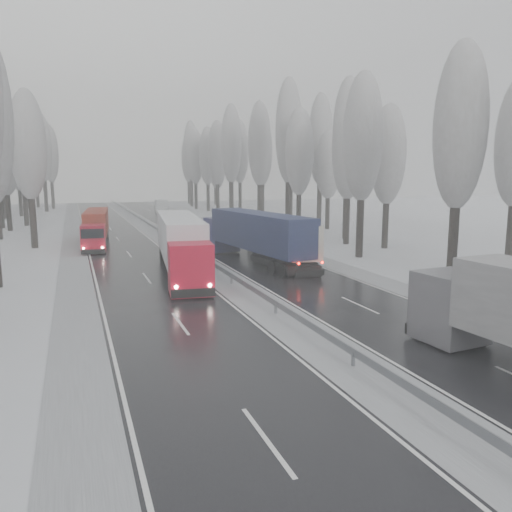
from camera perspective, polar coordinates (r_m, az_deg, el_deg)
ground at (r=17.55m, az=18.06°, el=-16.48°), size 260.00×260.00×0.00m
carriageway_right at (r=45.58m, az=-0.27°, el=-0.18°), size 7.50×200.00×0.03m
carriageway_left at (r=43.19m, az=-13.48°, el=-0.96°), size 7.50×200.00×0.03m
median_slush at (r=44.09m, az=-6.70°, el=-0.56°), size 3.00×200.00×0.04m
shoulder_right at (r=47.47m, az=5.36°, el=0.17°), size 2.40×200.00×0.04m
shoulder_left at (r=42.92m, az=-20.05°, el=-1.33°), size 2.40×200.00×0.04m
median_guardrail at (r=43.98m, az=-6.71°, el=0.18°), size 0.12×200.00×0.76m
tree_16 at (r=37.70m, az=22.31°, el=13.42°), size 3.60×3.60×16.53m
tree_18 at (r=46.47m, az=12.11°, el=13.02°), size 3.60×3.60×16.58m
tree_19 at (r=52.77m, az=14.87°, el=11.05°), size 3.60×3.60×14.57m
tree_20 at (r=55.13m, az=10.54°, el=11.87°), size 3.60×3.60×15.71m
tree_21 at (r=59.81m, az=10.48°, el=13.44°), size 3.60×3.60×18.62m
tree_22 at (r=63.96m, az=4.99°, el=11.70°), size 3.60×3.60×15.86m
tree_23 at (r=70.31m, az=8.28°, el=10.21°), size 3.60×3.60×13.55m
tree_24 at (r=69.43m, az=3.74°, el=13.95°), size 3.60×3.60×20.49m
tree_25 at (r=75.96m, az=7.38°, el=12.99°), size 3.60×3.60×19.44m
tree_26 at (r=78.70m, az=0.41°, el=12.62°), size 3.60×3.60×18.78m
tree_27 at (r=85.07m, az=4.05°, el=11.85°), size 3.60×3.60×17.62m
tree_28 at (r=88.42m, az=-2.85°, el=12.59°), size 3.60×3.60×19.62m
tree_29 at (r=94.56m, az=0.77°, el=11.80°), size 3.60×3.60×18.11m
tree_30 at (r=97.76m, az=-4.46°, el=11.60°), size 3.60×3.60×17.86m
tree_31 at (r=103.33m, az=-1.86°, el=11.75°), size 3.60×3.60×18.58m
tree_32 at (r=105.00m, az=-5.56°, el=11.24°), size 3.60×3.60×17.33m
tree_33 at (r=109.63m, az=-4.47°, el=10.16°), size 3.60×3.60×14.33m
tree_34 at (r=111.68m, az=-6.96°, el=11.19°), size 3.60×3.60×17.63m
tree_35 at (r=117.98m, az=-2.98°, el=11.33°), size 3.60×3.60×18.25m
tree_36 at (r=121.62m, az=-7.46°, el=11.79°), size 3.60×3.60×20.23m
tree_37 at (r=127.12m, az=-4.72°, el=10.62°), size 3.60×3.60×16.37m
tree_38 at (r=132.23m, az=-7.75°, el=10.96°), size 3.60×3.60×17.97m
tree_39 at (r=136.73m, az=-6.94°, el=10.44°), size 3.60×3.60×16.19m
tree_62 at (r=56.20m, az=-24.63°, el=11.36°), size 3.60×3.60×16.04m
tree_66 at (r=75.09m, az=-26.81°, el=10.08°), size 3.60×3.60×15.23m
tree_68 at (r=81.70m, az=-25.22°, el=10.68°), size 3.60×3.60×16.65m
tree_70 at (r=91.74m, az=-24.54°, el=10.66°), size 3.60×3.60×17.09m
tree_72 at (r=101.22m, az=-25.60°, el=9.66°), size 3.60×3.60×15.11m
tree_73 at (r=105.52m, az=-27.04°, el=10.24°), size 3.60×3.60×17.22m
tree_74 at (r=111.83m, az=-23.21°, el=11.19°), size 3.60×3.60×19.68m
tree_76 at (r=121.13m, az=-22.48°, el=10.69°), size 3.60×3.60×18.55m
tree_77 at (r=125.37m, az=-24.93°, el=9.23°), size 3.60×3.60×14.32m
tree_78 at (r=127.90m, az=-23.99°, el=10.77°), size 3.60×3.60×19.55m
tree_79 at (r=132.02m, az=-25.05°, el=9.94°), size 3.60×3.60×17.07m
truck_blue_box at (r=42.67m, az=-0.33°, el=2.61°), size 4.85×17.17×4.37m
truck_cream_box at (r=43.00m, az=2.80°, el=2.23°), size 4.04×15.05×3.83m
box_truck_distant at (r=100.63m, az=-10.77°, el=5.63°), size 3.01×7.49×2.72m
truck_red_white at (r=37.78m, az=-8.59°, el=1.64°), size 4.64×17.15×4.36m
truck_red_red at (r=56.69m, az=-17.80°, el=3.39°), size 3.48×14.30×3.64m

